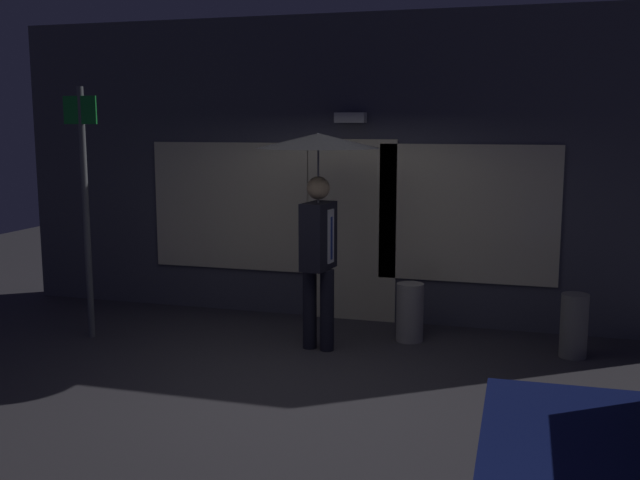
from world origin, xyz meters
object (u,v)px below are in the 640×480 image
object	(u,v)px
street_sign_post	(85,199)
sidewalk_bollard_2	(574,326)
sidewalk_bollard	(410,312)
person_with_umbrella	(318,181)

from	to	relation	value
street_sign_post	sidewalk_bollard_2	distance (m)	5.38
street_sign_post	sidewalk_bollard	bearing A→B (deg)	13.93
person_with_umbrella	street_sign_post	size ratio (longest dim) A/B	0.82
sidewalk_bollard	sidewalk_bollard_2	bearing A→B (deg)	-3.51
sidewalk_bollard	street_sign_post	bearing A→B (deg)	-166.07
street_sign_post	sidewalk_bollard	world-z (taller)	street_sign_post
street_sign_post	sidewalk_bollard_2	xyz separation A→B (m)	(5.18, 0.76, -1.23)
sidewalk_bollard	person_with_umbrella	bearing A→B (deg)	-146.66
person_with_umbrella	sidewalk_bollard_2	distance (m)	3.02
street_sign_post	sidewalk_bollard	xyz separation A→B (m)	(3.47, 0.86, -1.24)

